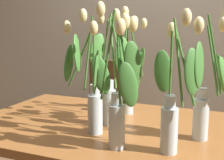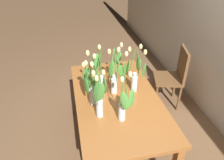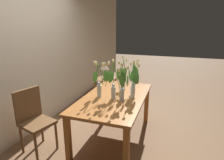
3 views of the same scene
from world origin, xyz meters
TOP-DOWN VIEW (x-y plane):
  - ground_plane at (0.00, 0.00)m, footprint 18.00×18.00m
  - room_wall_rear at (0.00, 1.48)m, footprint 9.00×0.10m
  - dining_table at (0.00, 0.00)m, footprint 1.60×0.90m
  - tulip_vase_0 at (-0.08, 0.23)m, footprint 0.19×0.23m
  - tulip_vase_1 at (0.07, -0.28)m, footprint 0.21×0.17m
  - tulip_vase_2 at (0.27, -0.23)m, footprint 0.21×0.16m
  - tulip_vase_3 at (-0.08, 0.01)m, footprint 0.25×0.23m
  - tulip_vase_4 at (0.37, -0.03)m, footprint 0.16×0.16m
  - tulip_vase_5 at (-0.12, -0.16)m, footprint 0.27×0.13m
  - dining_chair at (-0.62, 1.02)m, footprint 0.49×0.49m
  - side_table at (1.51, 0.73)m, footprint 0.44×0.44m
  - table_lamp at (1.49, 0.75)m, footprint 0.22×0.22m
  - pillar_candle at (1.42, 0.67)m, footprint 0.06×0.06m

SIDE VIEW (x-z plane):
  - ground_plane at x=0.00m, z-range 0.00..0.00m
  - side_table at x=1.51m, z-range 0.16..0.71m
  - dining_chair at x=-0.62m, z-range 0.06..0.99m
  - pillar_candle at x=1.42m, z-range 0.55..0.62m
  - dining_table at x=0.00m, z-range 0.28..1.02m
  - table_lamp at x=1.49m, z-range 0.66..1.06m
  - tulip_vase_4 at x=0.37m, z-range 0.63..1.20m
  - tulip_vase_0 at x=-0.08m, z-range 0.67..1.22m
  - tulip_vase_5 at x=-0.12m, z-range 0.67..1.23m
  - tulip_vase_2 at x=0.27m, z-range 0.68..1.23m
  - tulip_vase_1 at x=0.07m, z-range 0.68..1.26m
  - tulip_vase_3 at x=-0.08m, z-range 0.69..1.27m
  - room_wall_rear at x=0.00m, z-range 0.00..2.70m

